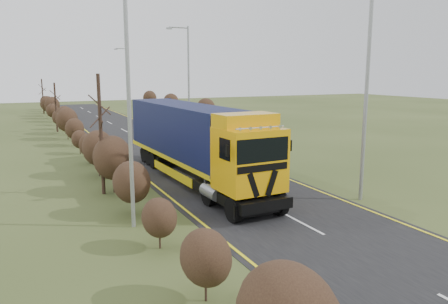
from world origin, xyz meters
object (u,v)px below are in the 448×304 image
object	(u,v)px
lorry	(194,138)
car_blue_sedan	(211,128)
car_red_hatchback	(206,130)
speed_sign	(241,132)
streetlight_near	(365,86)

from	to	relation	value
lorry	car_blue_sedan	bearing A→B (deg)	61.14
car_red_hatchback	speed_sign	size ratio (longest dim) A/B	1.98
car_blue_sedan	lorry	bearing A→B (deg)	97.76
speed_sign	lorry	bearing A→B (deg)	-132.75
streetlight_near	speed_sign	size ratio (longest dim) A/B	4.49
lorry	streetlight_near	xyz separation A→B (m)	(5.82, -6.83, 2.99)
lorry	streetlight_near	world-z (taller)	streetlight_near
car_red_hatchback	streetlight_near	xyz separation A→B (m)	(-1.37, -21.95, 4.73)
speed_sign	car_red_hatchback	bearing A→B (deg)	88.23
car_red_hatchback	speed_sign	bearing A→B (deg)	81.23
car_red_hatchback	streetlight_near	bearing A→B (deg)	79.43
car_red_hatchback	streetlight_near	world-z (taller)	streetlight_near
streetlight_near	car_red_hatchback	bearing A→B (deg)	86.43
streetlight_near	lorry	bearing A→B (deg)	130.45
lorry	car_blue_sedan	distance (m)	19.32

